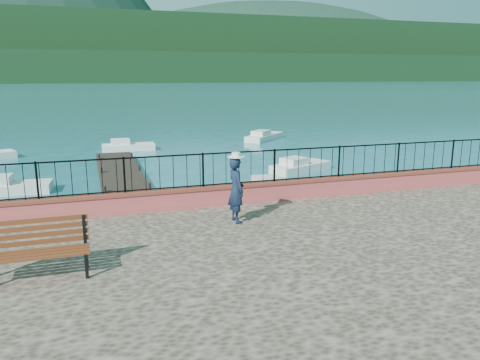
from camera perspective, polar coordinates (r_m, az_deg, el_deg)
ground at (r=10.89m, az=2.02°, el=-14.26°), size 2000.00×2000.00×0.00m
parapet at (r=13.68m, az=-3.25°, el=-1.89°), size 28.00×0.46×0.58m
railing at (r=13.50m, az=-3.29°, el=1.25°), size 27.00×0.05×0.95m
dock at (r=21.68m, az=-14.01°, el=-0.40°), size 2.00×16.00×0.30m
far_forest at (r=309.14m, az=-17.90°, el=12.92°), size 900.00×60.00×18.00m
foothills at (r=369.51m, az=-18.14°, el=14.80°), size 900.00×120.00×44.00m
companion_hill at (r=611.38m, az=3.45°, el=12.28°), size 448.00×384.00×180.00m
park_bench at (r=9.65m, az=-23.69°, el=-9.14°), size 1.97×0.65×1.09m
person at (r=11.98m, az=-0.48°, el=-1.21°), size 0.46×0.65×1.70m
hat at (r=11.79m, az=-0.48°, el=3.09°), size 0.44×0.44×0.12m
boat_0 at (r=22.15m, az=-26.25°, el=-0.42°), size 3.38×1.55×0.80m
boat_1 at (r=19.65m, az=4.60°, el=-0.65°), size 3.41×1.73×0.80m
boat_2 at (r=24.54m, az=7.42°, el=1.98°), size 3.66×2.54×0.80m
boat_4 at (r=32.02m, az=-13.46°, el=4.25°), size 3.40×1.33×0.80m
boat_5 at (r=36.34m, az=3.01°, el=5.56°), size 4.05×3.94×0.80m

